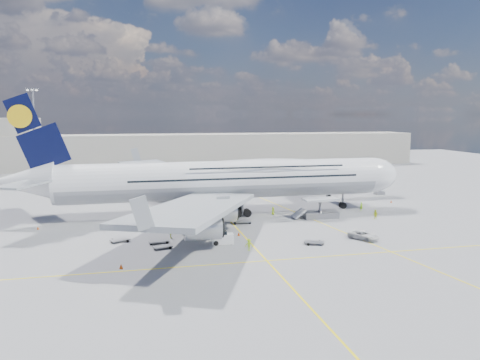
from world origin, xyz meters
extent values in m
plane|color=gray|center=(0.00, 0.00, 0.00)|extent=(300.00, 300.00, 0.00)
cube|color=yellow|center=(0.00, 0.00, 0.01)|extent=(0.25, 220.00, 0.01)
cube|color=yellow|center=(0.00, -20.00, 0.01)|extent=(120.00, 0.25, 0.01)
cube|color=yellow|center=(14.00, 10.00, 0.01)|extent=(14.16, 99.06, 0.01)
cylinder|color=white|center=(0.00, 10.00, 6.80)|extent=(62.00, 7.20, 7.20)
cylinder|color=#9EA0A5|center=(0.00, 10.00, 6.65)|extent=(60.76, 7.13, 7.13)
ellipsoid|color=white|center=(8.00, 10.00, 8.78)|extent=(36.00, 6.84, 3.76)
ellipsoid|color=white|center=(31.00, 10.00, 6.80)|extent=(11.52, 7.20, 7.20)
ellipsoid|color=black|center=(34.24, 10.00, 7.40)|extent=(3.84, 4.16, 1.44)
cone|color=white|center=(-35.50, 10.00, 7.60)|extent=(10.00, 6.84, 6.84)
cube|color=black|center=(-33.50, 10.00, 16.40)|extent=(11.02, 0.46, 14.61)
cylinder|color=yellow|center=(-35.60, 10.00, 18.90)|extent=(4.00, 0.60, 4.00)
cube|color=#999EA3|center=(-8.00, 30.00, 5.60)|extent=(25.49, 39.15, 3.35)
cube|color=#999EA3|center=(-8.00, -10.00, 5.60)|extent=(25.49, 39.15, 3.35)
cylinder|color=#B7BABF|center=(-3.00, 22.50, 3.20)|extent=(5.20, 3.50, 3.50)
cylinder|color=#B7BABF|center=(-7.50, 33.00, 3.20)|extent=(5.20, 3.50, 3.50)
cylinder|color=#B7BABF|center=(-3.00, -2.50, 3.20)|extent=(5.20, 3.50, 3.50)
cylinder|color=#B7BABF|center=(-7.50, -13.00, 3.20)|extent=(5.20, 3.50, 3.50)
cylinder|color=gray|center=(25.00, 10.00, 2.20)|extent=(0.44, 0.44, 3.80)
cylinder|color=black|center=(25.00, 10.00, 0.65)|extent=(1.30, 0.90, 1.30)
cylinder|color=gray|center=(0.00, 10.00, 2.20)|extent=(0.56, 0.56, 3.80)
cylinder|color=black|center=(0.00, 13.20, 0.75)|extent=(1.50, 0.90, 1.50)
cube|color=#B7B7BC|center=(25.00, 18.60, 7.10)|extent=(3.00, 10.00, 2.60)
cube|color=#B7B7BC|center=(33.00, 23.60, 7.10)|extent=(18.00, 3.00, 2.60)
cylinder|color=gray|center=(27.00, 21.60, 3.55)|extent=(0.80, 0.80, 7.10)
cylinder|color=black|center=(27.00, 21.60, 0.45)|extent=(0.90, 0.80, 0.90)
cylinder|color=gray|center=(41.00, 23.60, 3.55)|extent=(1.00, 1.00, 7.10)
cube|color=gray|center=(41.00, 23.60, 0.40)|extent=(2.00, 2.00, 0.80)
cylinder|color=#B7B7BC|center=(25.00, 14.80, 7.10)|extent=(3.60, 3.60, 2.80)
cube|color=silver|center=(17.00, 2.90, 3.50)|extent=(6.50, 3.20, 0.35)
cube|color=gray|center=(17.00, 2.90, 0.55)|extent=(6.50, 3.20, 1.10)
cube|color=gray|center=(17.00, 2.90, 2.05)|extent=(0.22, 1.99, 3.00)
cylinder|color=black|center=(14.40, 1.70, 0.35)|extent=(0.70, 0.30, 0.70)
cube|color=silver|center=(12.80, 2.90, 1.00)|extent=(2.16, 2.60, 1.60)
cylinder|color=gray|center=(-40.00, 45.00, 12.50)|extent=(0.70, 0.70, 25.00)
cube|color=gray|center=(-40.00, 45.00, 25.20)|extent=(3.00, 0.40, 0.60)
cube|color=#B2AD9E|center=(0.00, 95.00, 6.00)|extent=(180.00, 16.00, 12.00)
cube|color=#193814|center=(40.00, 140.00, 4.00)|extent=(160.00, 6.00, 8.00)
cube|color=gray|center=(-13.12, -11.15, 0.31)|extent=(2.95, 2.07, 0.16)
cylinder|color=black|center=(-14.19, -11.68, 0.20)|extent=(0.39, 0.16, 0.39)
cylinder|color=black|center=(-12.05, -10.61, 0.20)|extent=(0.39, 0.16, 0.39)
cube|color=gray|center=(-13.49, -8.24, 0.35)|extent=(3.14, 1.94, 0.18)
cylinder|color=black|center=(-14.67, -8.84, 0.22)|extent=(0.43, 0.18, 0.43)
cylinder|color=black|center=(-12.30, -7.65, 0.22)|extent=(0.43, 0.18, 0.43)
cube|color=gray|center=(-3.71, -4.53, 0.33)|extent=(3.07, 2.07, 0.17)
cylinder|color=black|center=(-4.83, -5.09, 0.21)|extent=(0.41, 0.17, 0.41)
cylinder|color=black|center=(-2.58, -3.96, 0.21)|extent=(0.41, 0.17, 0.41)
cube|color=gray|center=(-19.19, -6.09, 0.33)|extent=(3.16, 2.53, 0.17)
cylinder|color=black|center=(-20.31, -6.65, 0.20)|extent=(0.41, 0.17, 0.41)
cylinder|color=black|center=(-18.07, -5.53, 0.20)|extent=(0.41, 0.17, 0.41)
cube|color=gray|center=(9.07, -13.98, 0.33)|extent=(3.17, 2.40, 0.17)
cylinder|color=black|center=(7.95, -14.54, 0.21)|extent=(0.41, 0.17, 0.41)
cylinder|color=black|center=(10.20, -13.42, 0.21)|extent=(0.41, 0.17, 0.41)
cube|color=gray|center=(1.59, 1.64, 0.40)|extent=(3.63, 2.30, 0.20)
cylinder|color=black|center=(0.23, 0.96, 0.25)|extent=(0.50, 0.20, 0.50)
cylinder|color=black|center=(2.94, 2.32, 0.25)|extent=(0.50, 0.20, 0.50)
cube|color=white|center=(-4.17, -10.74, 0.80)|extent=(3.31, 1.74, 1.49)
cube|color=black|center=(-4.17, -10.74, 1.71)|extent=(1.25, 1.46, 0.57)
cylinder|color=black|center=(-5.31, -11.37, 0.37)|extent=(0.73, 0.29, 0.73)
cylinder|color=black|center=(-3.02, -10.11, 0.37)|extent=(0.73, 0.29, 0.73)
cube|color=gray|center=(-4.56, 24.48, 0.92)|extent=(6.34, 4.40, 1.83)
cube|color=white|center=(-5.20, 24.48, 2.66)|extent=(4.95, 3.86, 2.02)
cube|color=white|center=(-2.27, 24.48, 1.74)|extent=(2.36, 2.59, 1.47)
cube|color=black|center=(-1.63, 24.48, 1.92)|extent=(0.86, 1.73, 0.82)
cylinder|color=black|center=(-2.54, 23.42, 0.50)|extent=(1.01, 0.32, 1.01)
cylinder|color=black|center=(-6.57, 25.53, 0.50)|extent=(1.01, 0.32, 1.01)
cube|color=#DB4E0B|center=(-5.20, 24.48, 2.02)|extent=(5.01, 3.92, 0.46)
cube|color=gray|center=(-10.55, 39.59, 1.11)|extent=(7.40, 6.36, 2.21)
cube|color=white|center=(-11.33, 39.59, 3.21)|extent=(5.93, 5.35, 2.44)
cube|color=white|center=(-7.78, 39.59, 2.10)|extent=(3.10, 3.23, 1.77)
cube|color=black|center=(-7.01, 39.59, 2.33)|extent=(1.43, 1.90, 1.00)
cylinder|color=black|center=(-8.12, 38.32, 0.61)|extent=(1.22, 0.39, 1.22)
cylinder|color=black|center=(-12.99, 40.87, 0.61)|extent=(1.22, 0.39, 1.22)
imported|color=silver|center=(17.56, -13.11, 0.66)|extent=(4.37, 5.22, 1.33)
imported|color=#99E718|center=(27.48, 6.66, 0.91)|extent=(0.70, 0.50, 1.81)
imported|color=#CCDD17|center=(26.38, -0.92, 0.91)|extent=(1.00, 1.09, 1.82)
imported|color=#D1EE19|center=(-11.48, -5.64, 0.75)|extent=(0.38, 0.89, 1.50)
imported|color=#C8FF1A|center=(9.24, 7.49, 0.75)|extent=(0.71, 0.86, 1.49)
imported|color=#B0E418|center=(-1.22, -15.08, 0.87)|extent=(1.29, 1.04, 1.74)
cone|color=#DB4E0B|center=(38.16, 13.42, 0.28)|extent=(0.44, 0.44, 0.56)
cube|color=#DB4E0B|center=(38.16, 13.42, 0.02)|extent=(0.38, 0.38, 0.03)
cone|color=#DB4E0B|center=(-4.76, 26.62, 0.27)|extent=(0.43, 0.43, 0.54)
cube|color=#DB4E0B|center=(-4.76, 26.62, 0.01)|extent=(0.37, 0.37, 0.03)
cone|color=#DB4E0B|center=(-9.91, 27.79, 0.26)|extent=(0.41, 0.41, 0.52)
cube|color=#DB4E0B|center=(-9.91, 27.79, 0.01)|extent=(0.35, 0.35, 0.03)
cone|color=#DB4E0B|center=(-0.75, -6.50, 0.29)|extent=(0.45, 0.45, 0.57)
cube|color=#DB4E0B|center=(-0.75, -6.50, 0.02)|extent=(0.39, 0.39, 0.03)
cone|color=#DB4E0B|center=(-18.77, -18.98, 0.31)|extent=(0.49, 0.49, 0.63)
cube|color=#DB4E0B|center=(-18.77, -18.98, 0.02)|extent=(0.43, 0.43, 0.03)
cone|color=#DB4E0B|center=(-32.87, 5.05, 0.25)|extent=(0.39, 0.39, 0.50)
cube|color=#DB4E0B|center=(-32.87, 5.05, 0.01)|extent=(0.34, 0.34, 0.03)
camera|label=1|loc=(-16.91, -77.50, 19.23)|focal=35.00mm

